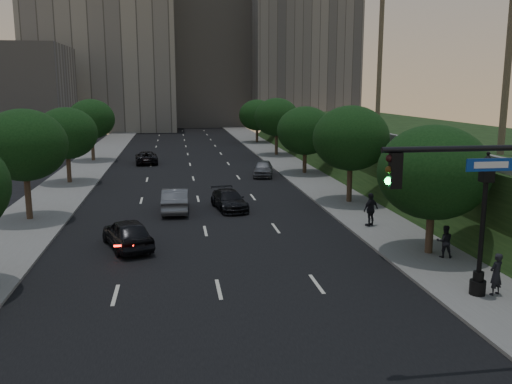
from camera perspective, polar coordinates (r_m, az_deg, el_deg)
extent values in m
plane|color=black|center=(17.33, -2.51, -16.18)|extent=(160.00, 160.00, 0.00)
cube|color=black|center=(46.05, -6.53, 1.00)|extent=(16.00, 140.00, 0.02)
cube|color=slate|center=(47.51, 5.92, 1.40)|extent=(4.50, 140.00, 0.15)
cube|color=slate|center=(46.82, -19.16, 0.71)|extent=(4.50, 140.00, 0.15)
cube|color=black|center=(49.70, 19.81, 3.47)|extent=(18.00, 90.00, 4.00)
cube|color=slate|center=(46.03, 10.59, 6.33)|extent=(0.35, 90.00, 0.70)
cube|color=gray|center=(108.36, -15.72, 14.83)|extent=(26.00, 20.00, 32.00)
cube|color=gray|center=(117.70, -5.07, 13.38)|extent=(22.00, 18.00, 26.00)
cube|color=slate|center=(114.69, 4.46, 15.95)|extent=(20.00, 22.00, 36.00)
cube|color=gray|center=(88.77, -24.95, 9.35)|extent=(18.00, 16.00, 14.00)
cylinder|color=#38281C|center=(26.98, 17.84, -3.46)|extent=(0.36, 0.36, 2.86)
ellipsoid|color=black|center=(26.48, 18.17, 2.00)|extent=(5.20, 5.20, 4.42)
cylinder|color=#38281C|center=(37.82, 9.82, 1.20)|extent=(0.36, 0.36, 3.21)
ellipsoid|color=black|center=(37.44, 9.97, 5.61)|extent=(5.20, 5.20, 4.42)
cylinder|color=#38281C|center=(50.20, 5.15, 3.49)|extent=(0.36, 0.36, 2.86)
ellipsoid|color=black|center=(49.94, 5.20, 6.45)|extent=(5.20, 5.20, 4.42)
cylinder|color=#38281C|center=(63.78, 2.16, 5.27)|extent=(0.36, 0.36, 3.21)
ellipsoid|color=black|center=(63.56, 2.18, 7.89)|extent=(5.20, 5.20, 4.42)
cylinder|color=#38281C|center=(78.52, 0.10, 6.21)|extent=(0.36, 0.36, 2.86)
ellipsoid|color=black|center=(78.35, 0.10, 8.10)|extent=(5.20, 5.20, 4.42)
cylinder|color=#38281C|center=(35.03, -22.88, -0.24)|extent=(0.36, 0.36, 3.26)
ellipsoid|color=black|center=(34.62, -23.24, 4.57)|extent=(5.00, 5.00, 4.25)
cylinder|color=#38281C|center=(47.59, -19.12, 2.60)|extent=(0.36, 0.36, 2.99)
ellipsoid|color=black|center=(47.30, -19.32, 5.86)|extent=(5.00, 5.00, 4.25)
cylinder|color=#38281C|center=(61.29, -16.81, 4.60)|extent=(0.36, 0.36, 3.26)
ellipsoid|color=black|center=(61.06, -16.97, 7.36)|extent=(5.00, 5.00, 4.25)
cylinder|color=#4C4233|center=(35.07, 25.09, 13.38)|extent=(0.40, 0.40, 12.00)
cylinder|color=#4C4233|center=(48.75, 12.96, 14.61)|extent=(0.40, 0.40, 14.50)
cylinder|color=black|center=(15.66, 22.35, 4.27)|extent=(5.40, 0.16, 0.16)
cube|color=black|center=(14.68, 14.46, 2.19)|extent=(0.32, 0.22, 0.95)
sphere|color=black|center=(14.57, 13.87, 3.46)|extent=(0.20, 0.20, 0.20)
sphere|color=#3F2B0A|center=(14.61, 13.81, 2.30)|extent=(0.20, 0.20, 0.20)
sphere|color=#19F24C|center=(14.65, 13.76, 1.14)|extent=(0.20, 0.20, 0.20)
cube|color=#0B3898|center=(15.92, 23.47, 2.65)|extent=(1.40, 0.05, 0.35)
cylinder|color=black|center=(22.57, 22.27, -9.45)|extent=(0.60, 0.60, 0.70)
cylinder|color=black|center=(22.40, 22.36, -8.25)|extent=(0.40, 0.40, 0.40)
cylinder|color=black|center=(21.87, 22.73, -3.40)|extent=(0.18, 0.18, 3.60)
cube|color=black|center=(21.48, 23.13, 1.90)|extent=(0.42, 0.42, 0.70)
cone|color=black|center=(21.42, 23.23, 3.23)|extent=(0.64, 0.64, 0.35)
sphere|color=black|center=(21.40, 23.27, 3.76)|extent=(0.14, 0.14, 0.14)
imported|color=black|center=(27.75, -13.38, -4.27)|extent=(3.13, 4.81, 1.52)
imported|color=#515358|center=(35.26, -8.49, -0.84)|extent=(1.78, 4.75, 1.55)
imported|color=black|center=(58.25, -11.47, 3.59)|extent=(2.58, 4.96, 1.33)
imported|color=black|center=(35.58, -2.85, -0.86)|extent=(2.43, 4.59, 1.27)
imported|color=#5B5C62|center=(48.90, 0.75, 2.50)|extent=(2.50, 4.50, 1.45)
imported|color=black|center=(22.59, 23.95, -7.90)|extent=(0.69, 0.57, 1.63)
imported|color=black|center=(26.59, 19.24, -4.92)|extent=(0.86, 0.74, 1.52)
imported|color=black|center=(31.38, 11.98, -1.81)|extent=(1.20, 0.94, 1.90)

